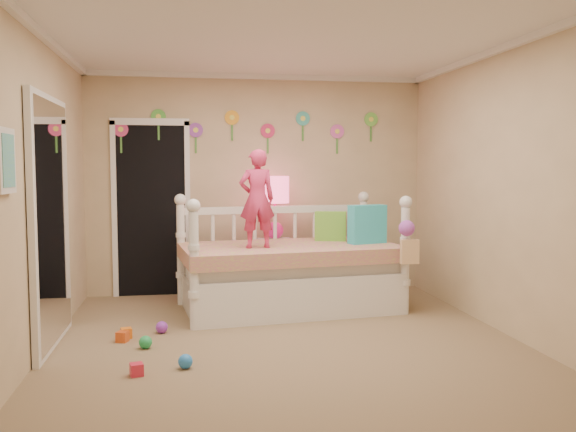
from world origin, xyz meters
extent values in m
cube|color=#7F684C|center=(0.00, 0.00, 0.00)|extent=(4.00, 4.50, 0.01)
cube|color=white|center=(0.00, 0.00, 2.60)|extent=(4.00, 4.50, 0.01)
cube|color=tan|center=(0.00, 2.25, 1.30)|extent=(4.00, 0.01, 2.60)
cube|color=tan|center=(-2.00, 0.00, 1.30)|extent=(0.01, 4.50, 2.60)
cube|color=tan|center=(2.00, 0.00, 1.30)|extent=(0.01, 4.50, 2.60)
cube|color=#28B2C9|center=(1.07, 1.27, 0.90)|extent=(0.44, 0.26, 0.41)
cube|color=#6CB938|center=(0.74, 1.56, 0.85)|extent=(0.36, 0.22, 0.33)
imported|color=#DA3161|center=(-0.14, 1.09, 1.19)|extent=(0.38, 0.27, 1.00)
cube|color=white|center=(0.17, 2.00, 0.33)|extent=(0.42, 0.34, 0.67)
sphere|color=#F4208E|center=(0.17, 2.00, 0.77)|extent=(0.20, 0.20, 0.20)
cylinder|color=#F4208E|center=(0.17, 2.00, 0.98)|extent=(0.03, 0.03, 0.42)
cylinder|color=#FF4C7A|center=(0.17, 2.00, 1.25)|extent=(0.33, 0.33, 0.31)
cube|color=black|center=(-1.25, 2.23, 1.03)|extent=(0.90, 0.04, 2.07)
cube|color=white|center=(-1.96, 0.30, 1.05)|extent=(0.07, 1.30, 2.10)
cube|color=white|center=(-1.97, -0.90, 1.55)|extent=(0.05, 0.34, 0.42)
camera|label=1|loc=(-0.82, -5.06, 1.51)|focal=38.23mm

